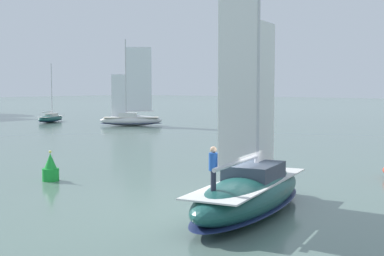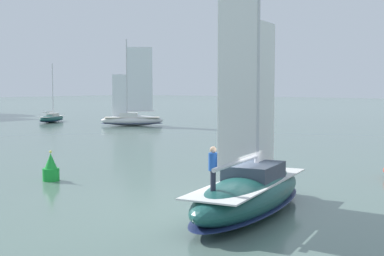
{
  "view_description": "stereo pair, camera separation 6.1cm",
  "coord_description": "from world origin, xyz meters",
  "px_view_note": "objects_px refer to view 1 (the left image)",
  "views": [
    {
      "loc": [
        -18.78,
        -11.23,
        5.3
      ],
      "look_at": [
        0.0,
        3.0,
        3.41
      ],
      "focal_mm": 50.0,
      "sensor_mm": 36.0,
      "label": 1
    },
    {
      "loc": [
        -18.75,
        -11.27,
        5.3
      ],
      "look_at": [
        0.0,
        3.0,
        3.41
      ],
      "focal_mm": 50.0,
      "sensor_mm": 36.0,
      "label": 2
    }
  ],
  "objects_px": {
    "sailboat_moored_mid_channel": "(131,119)",
    "sailboat_main": "(250,188)",
    "sailboat_moored_far_slip": "(51,118)",
    "channel_buoy": "(51,169)"
  },
  "relations": [
    {
      "from": "sailboat_moored_mid_channel",
      "to": "sailboat_main",
      "type": "bearing_deg",
      "value": -130.65
    },
    {
      "from": "sailboat_moored_far_slip",
      "to": "sailboat_moored_mid_channel",
      "type": "bearing_deg",
      "value": -81.55
    },
    {
      "from": "sailboat_moored_mid_channel",
      "to": "channel_buoy",
      "type": "relative_size",
      "value": 6.63
    },
    {
      "from": "sailboat_moored_far_slip",
      "to": "sailboat_main",
      "type": "bearing_deg",
      "value": -120.34
    },
    {
      "from": "sailboat_main",
      "to": "channel_buoy",
      "type": "relative_size",
      "value": 7.96
    },
    {
      "from": "sailboat_moored_far_slip",
      "to": "channel_buoy",
      "type": "relative_size",
      "value": 4.96
    },
    {
      "from": "sailboat_moored_far_slip",
      "to": "channel_buoy",
      "type": "distance_m",
      "value": 48.86
    },
    {
      "from": "sailboat_main",
      "to": "sailboat_moored_far_slip",
      "type": "bearing_deg",
      "value": 59.66
    },
    {
      "from": "sailboat_main",
      "to": "sailboat_moored_mid_channel",
      "type": "height_order",
      "value": "sailboat_main"
    },
    {
      "from": "channel_buoy",
      "to": "sailboat_moored_far_slip",
      "type": "bearing_deg",
      "value": 51.94
    }
  ]
}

